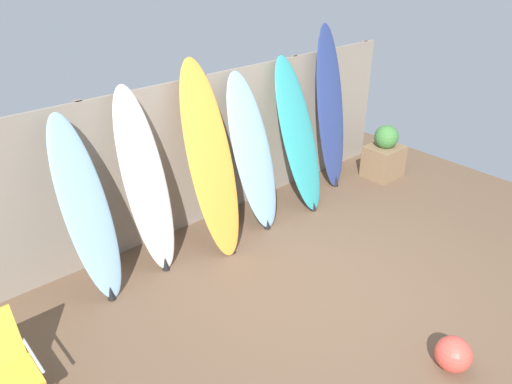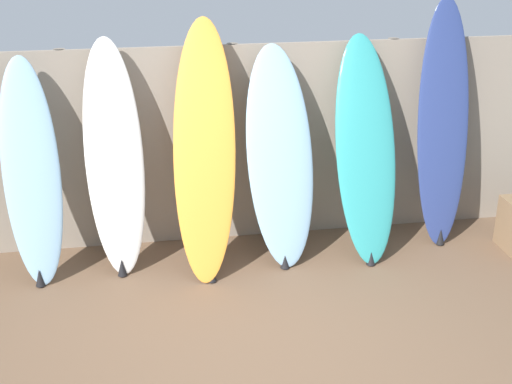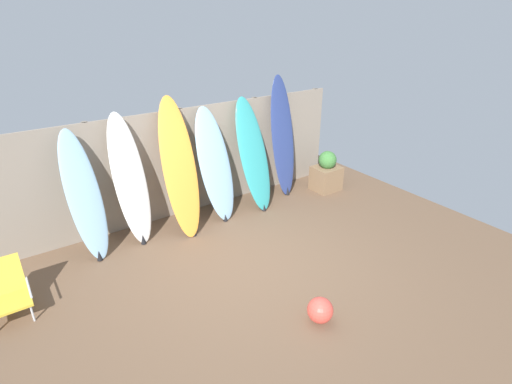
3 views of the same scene
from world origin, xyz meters
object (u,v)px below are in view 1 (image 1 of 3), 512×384
Objects in this scene: surfboard_white_1 at (146,182)px; surfboard_skyblue_0 at (86,211)px; planter_box at (384,155)px; surfboard_orange_2 at (210,161)px; surfboard_skyblue_3 at (253,153)px; surfboard_navy_5 at (330,110)px; beach_ball at (453,354)px; surfboard_teal_4 at (298,135)px.

surfboard_skyblue_0 is at bearing -175.96° from surfboard_white_1.
surfboard_orange_2 is at bearing 175.44° from planter_box.
surfboard_skyblue_3 is 1.51m from surfboard_navy_5.
surfboard_navy_5 reaches higher than planter_box.
surfboard_skyblue_0 is at bearing 177.15° from surfboard_orange_2.
surfboard_orange_2 is 2.98m from beach_ball.
surfboard_orange_2 reaches higher than planter_box.
surfboard_skyblue_0 is 3.54m from surfboard_navy_5.
surfboard_skyblue_0 reaches higher than planter_box.
surfboard_teal_4 is 0.87× the size of surfboard_navy_5.
surfboard_skyblue_0 is 2.79m from surfboard_teal_4.
surfboard_skyblue_3 is (2.04, -0.02, 0.02)m from surfboard_skyblue_0.
surfboard_orange_2 is 0.95× the size of surfboard_navy_5.
planter_box is (1.52, -0.28, -0.60)m from surfboard_teal_4.
surfboard_white_1 is 2.88m from surfboard_navy_5.
surfboard_orange_2 is at bearing 96.87° from beach_ball.
surfboard_white_1 is (0.66, 0.05, 0.06)m from surfboard_skyblue_0.
surfboard_navy_5 is (1.50, 0.13, 0.16)m from surfboard_skyblue_3.
surfboard_skyblue_3 is at bearing 4.78° from surfboard_orange_2.
surfboard_white_1 is 2.48× the size of planter_box.
surfboard_orange_2 is 3.00m from planter_box.
surfboard_orange_2 is 2.65× the size of planter_box.
surfboard_orange_2 is 1.40m from surfboard_teal_4.
surfboard_navy_5 is at bearing 1.87° from surfboard_skyblue_0.
surfboard_teal_4 is at bearing 169.65° from planter_box.
surfboard_skyblue_0 is 6.06× the size of beach_ball.
surfboard_orange_2 is (1.40, -0.07, 0.13)m from surfboard_skyblue_0.
surfboard_navy_5 reaches higher than surfboard_skyblue_0.
surfboard_skyblue_0 is 2.32× the size of planter_box.
beach_ball is (-0.30, -2.89, -0.77)m from surfboard_skyblue_3.
planter_box is at bearing -4.01° from surfboard_skyblue_0.
surfboard_skyblue_3 reaches higher than beach_ball.
surfboard_teal_4 is (2.13, -0.07, -0.02)m from surfboard_white_1.
planter_box is (3.64, -0.35, -0.62)m from surfboard_white_1.
surfboard_orange_2 is (0.73, -0.12, 0.06)m from surfboard_white_1.
surfboard_skyblue_3 is at bearing 83.99° from beach_ball.
surfboard_white_1 is 1.05× the size of surfboard_skyblue_3.
surfboard_white_1 is at bearing 177.40° from surfboard_skyblue_3.
surfboard_skyblue_0 is at bearing 179.49° from surfboard_teal_4.
surfboard_teal_4 is (2.79, -0.02, 0.05)m from surfboard_skyblue_0.
surfboard_navy_5 is 7.29× the size of beach_ball.
surfboard_orange_2 is at bearing -175.06° from surfboard_navy_5.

